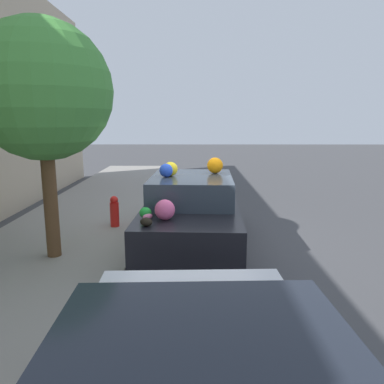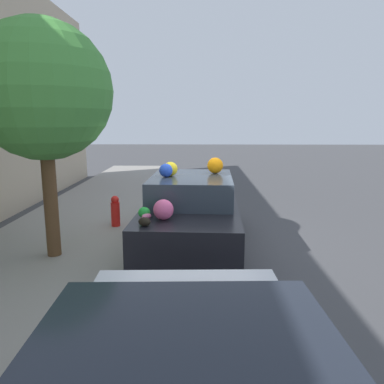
{
  "view_description": "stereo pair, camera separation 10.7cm",
  "coord_description": "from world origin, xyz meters",
  "views": [
    {
      "loc": [
        -7.21,
        -0.02,
        2.53
      ],
      "look_at": [
        0.0,
        0.01,
        1.11
      ],
      "focal_mm": 35.0,
      "sensor_mm": 36.0,
      "label": 1
    },
    {
      "loc": [
        -7.21,
        -0.13,
        2.53
      ],
      "look_at": [
        0.0,
        0.01,
        1.11
      ],
      "focal_mm": 35.0,
      "sensor_mm": 36.0,
      "label": 2
    }
  ],
  "objects": [
    {
      "name": "fire_hydrant",
      "position": [
        0.97,
        1.76,
        0.47
      ],
      "size": [
        0.2,
        0.2,
        0.7
      ],
      "color": "red",
      "rests_on": "sidewalk_curb"
    },
    {
      "name": "art_car",
      "position": [
        -0.04,
        0.01,
        0.76
      ],
      "size": [
        4.43,
        1.9,
        1.77
      ],
      "rotation": [
        0.0,
        0.0,
        -0.04
      ],
      "color": "black",
      "rests_on": "ground"
    },
    {
      "name": "street_tree",
      "position": [
        -0.88,
        2.47,
        2.97
      ],
      "size": [
        2.31,
        2.31,
        4.01
      ],
      "color": "brown",
      "rests_on": "sidewalk_curb"
    },
    {
      "name": "sidewalk_curb",
      "position": [
        0.0,
        2.7,
        0.06
      ],
      "size": [
        24.0,
        3.2,
        0.12
      ],
      "color": "gray",
      "rests_on": "ground"
    },
    {
      "name": "ground_plane",
      "position": [
        0.0,
        0.0,
        0.0
      ],
      "size": [
        60.0,
        60.0,
        0.0
      ],
      "primitive_type": "plane",
      "color": "#424244"
    }
  ]
}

